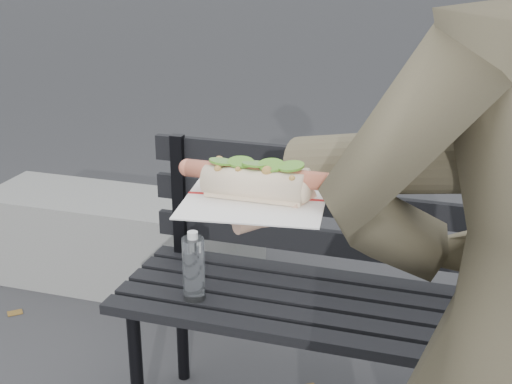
# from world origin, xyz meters

# --- Properties ---
(park_bench) EXTENTS (1.50, 0.44, 0.88)m
(park_bench) POSITION_xyz_m (0.05, 0.88, 0.52)
(park_bench) COLOR black
(park_bench) RESTS_ON ground
(concrete_block) EXTENTS (1.20, 0.40, 0.40)m
(concrete_block) POSITION_xyz_m (-1.15, 1.57, 0.20)
(concrete_block) COLOR slate
(concrete_block) RESTS_ON ground
(held_hotdog) EXTENTS (0.63, 0.30, 0.20)m
(held_hotdog) POSITION_xyz_m (0.20, -0.04, 1.18)
(held_hotdog) COLOR brown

